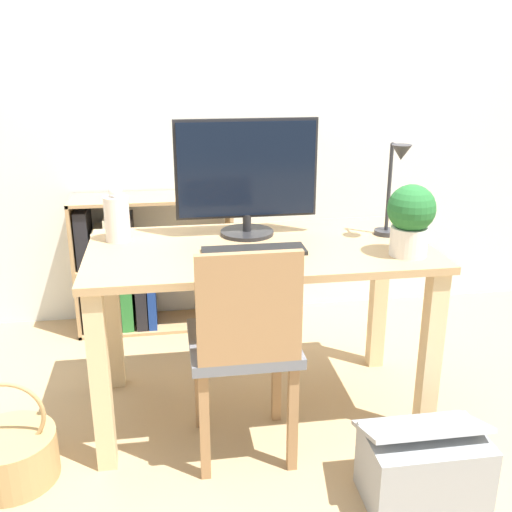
# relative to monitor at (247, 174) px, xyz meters

# --- Properties ---
(ground_plane) EXTENTS (10.00, 10.00, 0.00)m
(ground_plane) POSITION_rel_monitor_xyz_m (0.03, -0.17, -1.01)
(ground_plane) COLOR tan
(wall_back) EXTENTS (8.00, 0.05, 2.60)m
(wall_back) POSITION_rel_monitor_xyz_m (0.03, 0.92, 0.29)
(wall_back) COLOR silver
(wall_back) RESTS_ON ground_plane
(desk) EXTENTS (1.37, 0.70, 0.75)m
(desk) POSITION_rel_monitor_xyz_m (0.03, -0.17, -0.40)
(desk) COLOR tan
(desk) RESTS_ON ground_plane
(monitor) EXTENTS (0.59, 0.23, 0.49)m
(monitor) POSITION_rel_monitor_xyz_m (0.00, 0.00, 0.00)
(monitor) COLOR #232326
(monitor) RESTS_ON desk
(keyboard) EXTENTS (0.40, 0.13, 0.02)m
(keyboard) POSITION_rel_monitor_xyz_m (-0.01, -0.25, -0.25)
(keyboard) COLOR black
(keyboard) RESTS_ON desk
(vase) EXTENTS (0.10, 0.10, 0.24)m
(vase) POSITION_rel_monitor_xyz_m (-0.54, -0.01, -0.16)
(vase) COLOR silver
(vase) RESTS_ON desk
(desk_lamp) EXTENTS (0.10, 0.19, 0.40)m
(desk_lamp) POSITION_rel_monitor_xyz_m (0.59, -0.15, -0.02)
(desk_lamp) COLOR #2D2D33
(desk_lamp) RESTS_ON desk
(potted_plant) EXTENTS (0.18, 0.18, 0.28)m
(potted_plant) POSITION_rel_monitor_xyz_m (0.57, -0.36, -0.11)
(potted_plant) COLOR silver
(potted_plant) RESTS_ON desk
(chair) EXTENTS (0.40, 0.40, 0.88)m
(chair) POSITION_rel_monitor_xyz_m (-0.08, -0.49, -0.52)
(chair) COLOR slate
(chair) RESTS_ON ground_plane
(bookshelf) EXTENTS (0.86, 0.28, 0.75)m
(bookshelf) POSITION_rel_monitor_xyz_m (-0.56, 0.74, -0.68)
(bookshelf) COLOR tan
(bookshelf) RESTS_ON ground_plane
(basket) EXTENTS (0.33, 0.33, 0.40)m
(basket) POSITION_rel_monitor_xyz_m (-0.94, -0.49, -0.91)
(basket) COLOR tan
(basket) RESTS_ON ground_plane
(storage_box) EXTENTS (0.42, 0.30, 0.31)m
(storage_box) POSITION_rel_monitor_xyz_m (0.50, -0.82, -0.88)
(storage_box) COLOR #999EA3
(storage_box) RESTS_ON ground_plane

